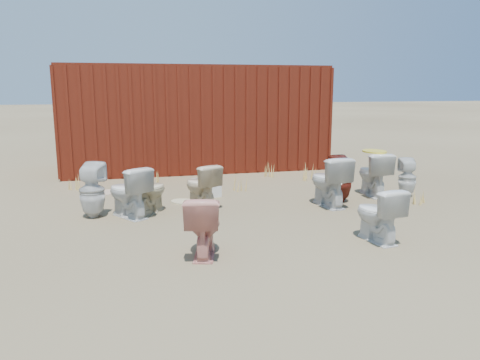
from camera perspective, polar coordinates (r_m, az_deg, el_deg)
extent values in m
plane|color=brown|center=(6.59, 1.25, -5.69)|extent=(100.00, 100.00, 0.00)
cube|color=#521B0D|center=(11.43, -5.57, 7.60)|extent=(6.00, 2.40, 2.40)
imported|color=silver|center=(7.16, -13.47, -1.43)|extent=(0.77, 0.87, 0.77)
imported|color=#E39183|center=(5.42, -4.48, -5.53)|extent=(0.56, 0.78, 0.72)
imported|color=white|center=(6.14, 16.45, -4.03)|extent=(0.49, 0.74, 0.70)
imported|color=#5B190F|center=(8.08, 12.22, 0.12)|extent=(0.36, 0.36, 0.79)
imported|color=silver|center=(7.76, 10.75, -0.14)|extent=(0.55, 0.86, 0.83)
imported|color=silver|center=(7.29, -17.59, -1.22)|extent=(0.47, 0.48, 0.83)
imported|color=beige|center=(7.57, -4.75, -0.70)|extent=(0.64, 0.80, 0.72)
imported|color=beige|center=(7.33, -11.10, -1.26)|extent=(0.72, 0.81, 0.72)
imported|color=silver|center=(8.70, 15.92, 0.72)|extent=(0.49, 0.80, 0.79)
imported|color=silver|center=(8.82, 19.72, 0.29)|extent=(0.39, 0.39, 0.69)
ellipsoid|color=gold|center=(8.63, 16.07, 3.38)|extent=(0.40, 0.50, 0.02)
cube|color=silver|center=(8.28, -4.09, -0.95)|extent=(0.54, 0.34, 0.35)
ellipsoid|color=#C3AB8D|center=(8.96, -15.77, -1.46)|extent=(0.55, 0.61, 0.02)
ellipsoid|color=beige|center=(7.99, -6.86, -2.65)|extent=(0.59, 0.58, 0.02)
cone|color=tan|center=(9.42, -19.10, -0.33)|extent=(0.36, 0.36, 0.26)
cone|color=tan|center=(8.78, 0.33, -0.40)|extent=(0.32, 0.32, 0.29)
cone|color=tan|center=(9.91, 8.50, 0.93)|extent=(0.36, 0.36, 0.33)
cone|color=tan|center=(9.60, -10.30, 0.43)|extent=(0.30, 0.30, 0.29)
cone|color=tan|center=(10.22, 3.75, 1.30)|extent=(0.34, 0.34, 0.31)
cone|color=tan|center=(8.38, 21.19, -1.98)|extent=(0.28, 0.28, 0.22)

